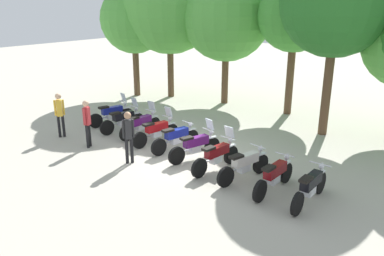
# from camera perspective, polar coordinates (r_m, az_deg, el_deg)

# --- Properties ---
(ground_plane) EXTENTS (80.00, 80.00, 0.00)m
(ground_plane) POSITION_cam_1_polar(r_m,az_deg,el_deg) (13.73, -1.20, -4.11)
(ground_plane) COLOR #ADA899
(motorcycle_0) EXTENTS (0.85, 2.12, 1.37)m
(motorcycle_0) POSITION_cam_1_polar(r_m,az_deg,el_deg) (17.43, -11.91, 2.16)
(motorcycle_0) COLOR black
(motorcycle_0) RESTS_ON ground_plane
(motorcycle_1) EXTENTS (0.75, 2.17, 1.37)m
(motorcycle_1) POSITION_cam_1_polar(r_m,az_deg,el_deg) (16.44, -10.27, 1.29)
(motorcycle_1) COLOR black
(motorcycle_1) RESTS_ON ground_plane
(motorcycle_2) EXTENTS (0.62, 2.19, 1.37)m
(motorcycle_2) POSITION_cam_1_polar(r_m,az_deg,el_deg) (15.68, -7.65, 0.61)
(motorcycle_2) COLOR black
(motorcycle_2) RESTS_ON ground_plane
(motorcycle_3) EXTENTS (0.75, 2.16, 1.37)m
(motorcycle_3) POSITION_cam_1_polar(r_m,az_deg,el_deg) (14.78, -5.34, -0.40)
(motorcycle_3) COLOR black
(motorcycle_3) RESTS_ON ground_plane
(motorcycle_4) EXTENTS (0.79, 2.15, 0.99)m
(motorcycle_4) POSITION_cam_1_polar(r_m,az_deg,el_deg) (14.03, -2.39, -1.43)
(motorcycle_4) COLOR black
(motorcycle_4) RESTS_ON ground_plane
(motorcycle_5) EXTENTS (0.88, 2.11, 1.37)m
(motorcycle_5) POSITION_cam_1_polar(r_m,az_deg,el_deg) (13.21, 0.58, -2.61)
(motorcycle_5) COLOR black
(motorcycle_5) RESTS_ON ground_plane
(motorcycle_6) EXTENTS (0.72, 2.17, 1.37)m
(motorcycle_6) POSITION_cam_1_polar(r_m,az_deg,el_deg) (12.38, 3.72, -4.10)
(motorcycle_6) COLOR black
(motorcycle_6) RESTS_ON ground_plane
(motorcycle_7) EXTENTS (0.84, 2.13, 0.99)m
(motorcycle_7) POSITION_cam_1_polar(r_m,az_deg,el_deg) (11.82, 7.90, -5.44)
(motorcycle_7) COLOR black
(motorcycle_7) RESTS_ON ground_plane
(motorcycle_8) EXTENTS (0.62, 2.19, 0.99)m
(motorcycle_8) POSITION_cam_1_polar(r_m,az_deg,el_deg) (11.24, 12.28, -6.97)
(motorcycle_8) COLOR black
(motorcycle_8) RESTS_ON ground_plane
(motorcycle_9) EXTENTS (0.62, 2.19, 0.99)m
(motorcycle_9) POSITION_cam_1_polar(r_m,az_deg,el_deg) (10.85, 17.35, -8.37)
(motorcycle_9) COLOR black
(motorcycle_9) RESTS_ON ground_plane
(person_0) EXTENTS (0.31, 0.40, 1.83)m
(person_0) POSITION_cam_1_polar(r_m,az_deg,el_deg) (14.69, -15.49, 1.22)
(person_0) COLOR black
(person_0) RESTS_ON ground_plane
(person_1) EXTENTS (0.34, 0.37, 1.83)m
(person_1) POSITION_cam_1_polar(r_m,az_deg,el_deg) (16.17, -19.27, 2.39)
(person_1) COLOR black
(person_1) RESTS_ON ground_plane
(person_2) EXTENTS (0.34, 0.37, 1.82)m
(person_2) POSITION_cam_1_polar(r_m,az_deg,el_deg) (12.87, -9.53, -0.76)
(person_2) COLOR black
(person_2) RESTS_ON ground_plane
(tree_0) EXTENTS (3.80, 3.80, 6.27)m
(tree_0) POSITION_cam_1_polar(r_m,az_deg,el_deg) (22.49, -8.71, 15.76)
(tree_0) COLOR brown
(tree_0) RESTS_ON ground_plane
(tree_1) EXTENTS (5.40, 5.40, 7.88)m
(tree_1) POSITION_cam_1_polar(r_m,az_deg,el_deg) (21.97, -3.40, 18.02)
(tree_1) COLOR brown
(tree_1) RESTS_ON ground_plane
(tree_2) EXTENTS (4.67, 4.67, 6.95)m
(tree_2) POSITION_cam_1_polar(r_m,az_deg,el_deg) (20.47, 5.22, 16.39)
(tree_2) COLOR brown
(tree_2) RESTS_ON ground_plane
(tree_3) EXTENTS (3.46, 3.46, 6.47)m
(tree_3) POSITION_cam_1_polar(r_m,az_deg,el_deg) (18.82, 15.22, 16.03)
(tree_3) COLOR brown
(tree_3) RESTS_ON ground_plane
(tree_4) EXTENTS (4.32, 4.32, 7.49)m
(tree_4) POSITION_cam_1_polar(r_m,az_deg,el_deg) (16.04, 20.94, 17.44)
(tree_4) COLOR brown
(tree_4) RESTS_ON ground_plane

